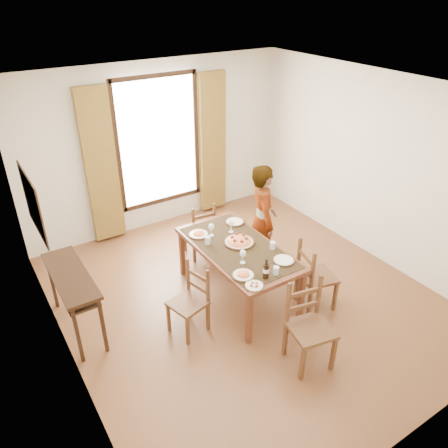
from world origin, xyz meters
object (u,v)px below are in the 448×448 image
console_table (71,282)px  dining_table (238,251)px  pasta_platter (239,240)px  man (262,220)px

console_table → dining_table: (1.97, -0.50, 0.00)m
dining_table → pasta_platter: 0.15m
man → dining_table: bearing=138.2°
dining_table → pasta_platter: size_ratio=4.36×
console_table → dining_table: size_ratio=0.69×
dining_table → pasta_platter: pasta_platter is taller
pasta_platter → man: bearing=22.8°
dining_table → pasta_platter: bearing=46.8°
man → pasta_platter: size_ratio=4.08×
dining_table → pasta_platter: (0.07, 0.07, 0.12)m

